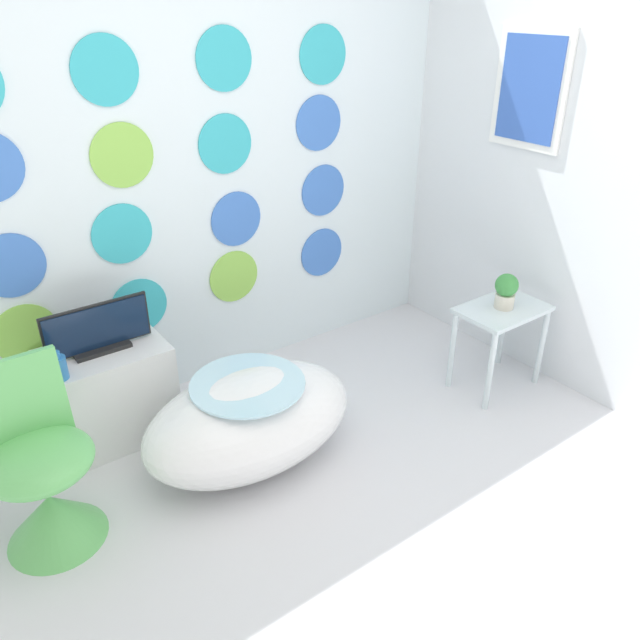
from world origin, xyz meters
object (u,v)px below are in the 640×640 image
object	(u,v)px
bathtub	(250,420)
potted_plant_left	(506,290)
tv	(98,331)
vase	(58,367)
chair	(45,488)

from	to	relation	value
bathtub	potted_plant_left	world-z (taller)	potted_plant_left
tv	potted_plant_left	xyz separation A→B (m)	(1.90, -0.82, -0.00)
bathtub	vase	distance (m)	0.88
tv	potted_plant_left	bearing A→B (deg)	-23.43
bathtub	tv	size ratio (longest dim) A/B	2.10
bathtub	chair	xyz separation A→B (m)	(-0.90, 0.06, 0.03)
tv	vase	bearing A→B (deg)	-149.36
chair	vase	world-z (taller)	chair
bathtub	potted_plant_left	distance (m)	1.51
tv	vase	xyz separation A→B (m)	(-0.23, -0.14, -0.05)
vase	bathtub	bearing A→B (deg)	-32.26
vase	potted_plant_left	distance (m)	2.24
chair	tv	world-z (taller)	chair
chair	vase	distance (m)	0.52
bathtub	vase	world-z (taller)	vase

